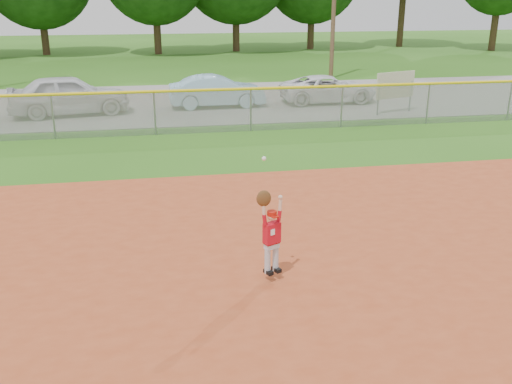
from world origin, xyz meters
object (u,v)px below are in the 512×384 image
at_px(car_white_a, 69,95).
at_px(ballplayer, 271,232).
at_px(car_blue, 217,91).
at_px(car_white_b, 328,89).
at_px(sponsor_sign, 395,86).

relative_size(car_white_a, ballplayer, 2.24).
bearing_deg(car_blue, car_white_a, 94.30).
relative_size(car_white_a, car_white_b, 1.10).
bearing_deg(car_white_a, sponsor_sign, -108.55).
distance_m(car_blue, ballplayer, 15.61).
bearing_deg(car_blue, sponsor_sign, -111.70).
bearing_deg(sponsor_sign, car_white_a, 171.27).
xyz_separation_m(car_white_a, car_blue, (5.96, 0.59, -0.13)).
bearing_deg(car_white_b, car_white_a, 92.40).
height_order(car_white_a, car_blue, car_white_a).
bearing_deg(car_blue, car_white_b, -89.12).
bearing_deg(car_white_a, car_white_b, -95.74).
xyz_separation_m(car_white_b, sponsor_sign, (1.94, -2.75, 0.49)).
relative_size(car_white_b, sponsor_sign, 2.34).
relative_size(car_blue, car_white_b, 0.95).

